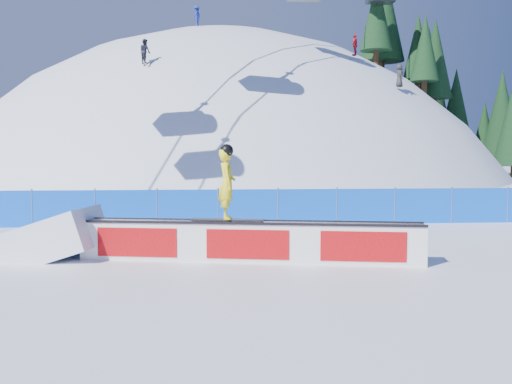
{
  "coord_description": "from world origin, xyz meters",
  "views": [
    {
      "loc": [
        -1.27,
        -14.34,
        2.43
      ],
      "look_at": [
        -0.1,
        0.02,
        1.42
      ],
      "focal_mm": 40.0,
      "sensor_mm": 36.0,
      "label": 1
    }
  ],
  "objects": [
    {
      "name": "ground",
      "position": [
        0.0,
        0.0,
        0.0
      ],
      "size": [
        160.0,
        160.0,
        0.0
      ],
      "primitive_type": "plane",
      "color": "white",
      "rests_on": "ground"
    },
    {
      "name": "snow_hill",
      "position": [
        0.0,
        42.0,
        -18.0
      ],
      "size": [
        64.0,
        64.0,
        64.0
      ],
      "color": "silver",
      "rests_on": "ground"
    },
    {
      "name": "treeline",
      "position": [
        24.02,
        41.27,
        9.25
      ],
      "size": [
        24.5,
        12.04,
        18.94
      ],
      "color": "#342214",
      "rests_on": "ground"
    },
    {
      "name": "safety_fence",
      "position": [
        0.0,
        4.5,
        0.6
      ],
      "size": [
        22.05,
        0.05,
        1.3
      ],
      "color": "blue",
      "rests_on": "ground"
    },
    {
      "name": "rail_box",
      "position": [
        -0.41,
        -1.85,
        0.45
      ],
      "size": [
        7.59,
        2.01,
        0.92
      ],
      "rotation": [
        0.0,
        0.0,
        -0.2
      ],
      "color": "white",
      "rests_on": "ground"
    },
    {
      "name": "snow_ramp",
      "position": [
        -5.09,
        -0.92,
        0.0
      ],
      "size": [
        2.89,
        2.12,
        1.64
      ],
      "primitive_type": null,
      "rotation": [
        0.0,
        -0.31,
        -0.2
      ],
      "color": "white",
      "rests_on": "ground"
    },
    {
      "name": "snowboarder",
      "position": [
        -0.89,
        -1.76,
        1.75
      ],
      "size": [
        1.65,
        0.6,
        1.7
      ],
      "rotation": [
        0.0,
        0.0,
        1.6
      ],
      "color": "black",
      "rests_on": "rail_box"
    },
    {
      "name": "distant_skiers",
      "position": [
        2.55,
        29.84,
        10.87
      ],
      "size": [
        18.92,
        11.97,
        7.68
      ],
      "color": "black",
      "rests_on": "ground"
    }
  ]
}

